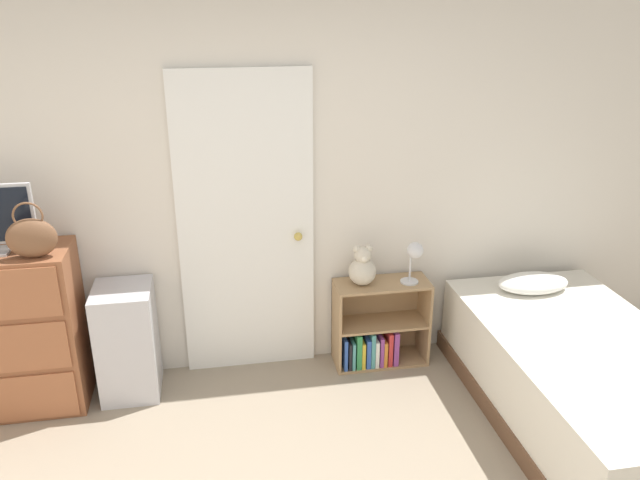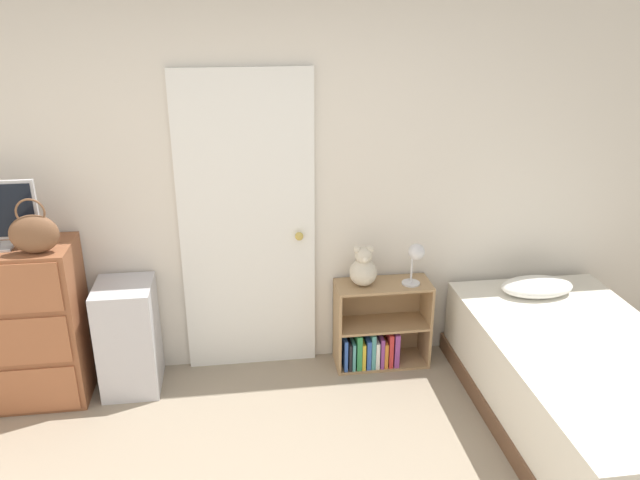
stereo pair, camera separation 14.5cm
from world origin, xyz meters
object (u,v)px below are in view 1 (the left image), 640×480
object	(u,v)px
storage_bin	(128,341)
bookshelf	(375,332)
handbag	(32,237)
bed	(584,381)
teddy_bear	(362,268)
dresser	(10,332)
desk_lamp	(414,254)

from	to	relation	value
storage_bin	bookshelf	world-z (taller)	storage_bin
storage_bin	handbag	bearing A→B (deg)	-161.29
handbag	bed	distance (m)	3.32
handbag	bed	bearing A→B (deg)	-11.68
teddy_bear	bed	size ratio (longest dim) A/B	0.14
bookshelf	bed	distance (m)	1.36
storage_bin	bed	distance (m)	2.83
handbag	storage_bin	xyz separation A→B (m)	(0.42, 0.14, -0.79)
dresser	teddy_bear	xyz separation A→B (m)	(2.22, 0.08, 0.21)
dresser	desk_lamp	bearing A→B (deg)	0.95
dresser	bed	xyz separation A→B (m)	(3.39, -0.77, -0.25)
bookshelf	bed	bearing A→B (deg)	-38.59
dresser	storage_bin	distance (m)	0.69
dresser	bookshelf	world-z (taller)	dresser
handbag	desk_lamp	bearing A→B (deg)	3.98
teddy_bear	storage_bin	bearing A→B (deg)	-177.79
storage_bin	bookshelf	bearing A→B (deg)	2.06
storage_bin	teddy_bear	world-z (taller)	teddy_bear
bookshelf	teddy_bear	size ratio (longest dim) A/B	2.29
bookshelf	bed	size ratio (longest dim) A/B	0.32
bed	desk_lamp	bearing A→B (deg)	135.69
storage_bin	bed	size ratio (longest dim) A/B	0.37
bed	dresser	bearing A→B (deg)	167.27
bed	storage_bin	bearing A→B (deg)	163.79
storage_bin	bookshelf	distance (m)	1.66
teddy_bear	desk_lamp	bearing A→B (deg)	-6.83
handbag	desk_lamp	world-z (taller)	handbag
handbag	desk_lamp	distance (m)	2.33
storage_bin	teddy_bear	xyz separation A→B (m)	(1.54, 0.06, 0.36)
bed	bookshelf	bearing A→B (deg)	141.41
desk_lamp	bed	xyz separation A→B (m)	(0.83, -0.81, -0.55)
bookshelf	bed	world-z (taller)	bed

